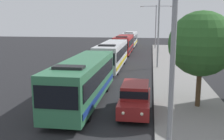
# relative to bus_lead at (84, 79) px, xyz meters

# --- Properties ---
(bus_lead) EXTENTS (2.58, 11.10, 3.21)m
(bus_lead) POSITION_rel_bus_lead_xyz_m (0.00, 0.00, 0.00)
(bus_lead) COLOR #33724C
(bus_lead) RESTS_ON ground_plane
(bus_second_in_line) EXTENTS (2.58, 11.93, 3.21)m
(bus_second_in_line) POSITION_rel_bus_lead_xyz_m (0.00, 13.33, 0.00)
(bus_second_in_line) COLOR silver
(bus_second_in_line) RESTS_ON ground_plane
(bus_middle) EXTENTS (2.58, 10.48, 3.21)m
(bus_middle) POSITION_rel_bus_lead_xyz_m (-0.00, 26.69, -0.00)
(bus_middle) COLOR maroon
(bus_middle) RESTS_ON ground_plane
(bus_fourth_in_line) EXTENTS (2.58, 12.16, 3.21)m
(bus_fourth_in_line) POSITION_rel_bus_lead_xyz_m (0.00, 39.84, 0.00)
(bus_fourth_in_line) COLOR silver
(bus_fourth_in_line) RESTS_ON ground_plane
(white_suv) EXTENTS (1.86, 4.62, 1.90)m
(white_suv) POSITION_rel_bus_lead_xyz_m (3.70, -1.62, -0.66)
(white_suv) COLOR maroon
(white_suv) RESTS_ON ground_plane
(streetlamp_near) EXTENTS (6.07, 0.28, 8.61)m
(streetlamp_near) POSITION_rel_bus_lead_xyz_m (5.40, -7.66, 3.72)
(streetlamp_near) COLOR gray
(streetlamp_near) RESTS_ON sidewalk
(streetlamp_mid) EXTENTS (5.19, 0.28, 8.63)m
(streetlamp_mid) POSITION_rel_bus_lead_xyz_m (5.40, 14.17, 3.66)
(streetlamp_mid) COLOR gray
(streetlamp_mid) RESTS_ON sidewalk
(streetlamp_far) EXTENTS (6.29, 0.28, 8.44)m
(streetlamp_far) POSITION_rel_bus_lead_xyz_m (5.40, 36.00, 3.64)
(streetlamp_far) COLOR gray
(streetlamp_far) RESTS_ON sidewalk
(roadside_tree) EXTENTS (4.17, 4.17, 6.23)m
(roadside_tree) POSITION_rel_bus_lead_xyz_m (7.75, -0.12, 2.59)
(roadside_tree) COLOR #4C3823
(roadside_tree) RESTS_ON sidewalk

